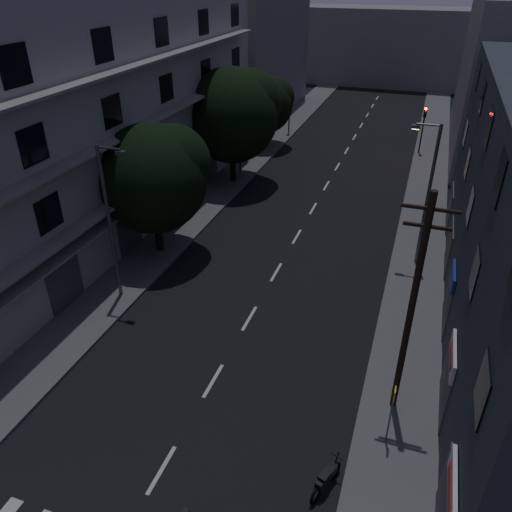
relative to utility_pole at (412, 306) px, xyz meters
The scene contains 19 objects.
ground 19.54m from the utility_pole, 112.45° to the left, with size 160.00×160.00×0.00m, color black.
sidewalk_left 23.37m from the utility_pole, 130.09° to the left, with size 3.00×90.00×0.15m, color #565659.
sidewalk_right 18.14m from the utility_pole, 89.11° to the left, with size 3.00×90.00×0.15m, color #565659.
lane_markings 25.29m from the utility_pole, 106.93° to the left, with size 0.15×60.50×0.01m.
building_left 21.99m from the utility_pole, 151.35° to the left, with size 7.00×36.00×14.00m.
building_far_left 44.94m from the utility_pole, 115.40° to the left, with size 6.00×20.00×16.00m, color slate.
building_far_right 34.86m from the utility_pole, 82.12° to the left, with size 6.00×20.00×13.00m, color slate.
building_far_end 62.91m from the utility_pole, 96.60° to the left, with size 24.00×8.00×10.00m, color slate.
tree_near 16.57m from the utility_pole, 151.01° to the left, with size 6.18×6.18×7.62m.
tree_mid 24.54m from the utility_pole, 125.85° to the left, with size 7.01×7.01×8.63m.
tree_far 32.85m from the utility_pole, 116.83° to the left, with size 5.07×5.07×6.27m.
traffic_signal_far_right 31.77m from the utility_pole, 91.52° to the left, with size 0.28×0.37×4.10m.
traffic_signal_far_left 36.61m from the utility_pole, 112.19° to the left, with size 0.28×0.37×4.10m.
street_lamp_left_near 14.44m from the utility_pole, 167.55° to the left, with size 1.51×0.25×8.00m.
street_lamp_right 11.55m from the utility_pole, 89.83° to the left, with size 1.51×0.25×8.00m.
street_lamp_left_far 25.81m from the utility_pole, 123.66° to the left, with size 1.51×0.25×8.00m.
utility_pole is the anchor object (origin of this frame).
bus_stop_sign 3.51m from the utility_pole, 92.19° to the right, with size 0.06×0.35×2.52m.
motorcycle 6.44m from the utility_pole, 111.93° to the right, with size 0.83×1.72×1.16m.
Camera 1 is at (6.68, -7.41, 15.03)m, focal length 35.00 mm.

